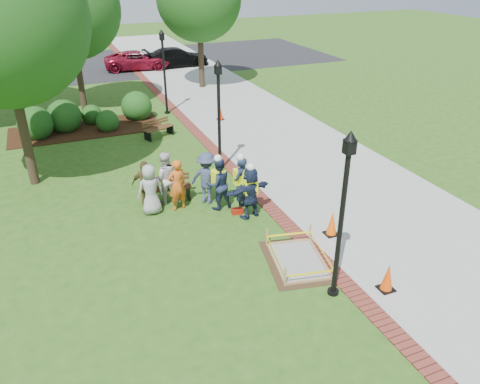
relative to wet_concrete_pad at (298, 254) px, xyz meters
name	(u,v)px	position (x,y,z in m)	size (l,w,h in m)	color
ground	(240,243)	(-1.10, 1.48, -0.23)	(100.00, 100.00, 0.00)	#285116
sidewalk	(255,121)	(3.90, 11.48, -0.22)	(6.00, 60.00, 0.02)	#9E9E99
brick_edging	(194,129)	(0.65, 11.48, -0.22)	(0.50, 60.00, 0.03)	maroon
mulch_bed	(87,129)	(-4.10, 13.48, -0.21)	(7.00, 3.00, 0.05)	#381E0F
parking_lot	(105,64)	(-1.10, 28.48, -0.23)	(36.00, 12.00, 0.01)	black
wet_concrete_pad	(298,254)	(0.00, 0.00, 0.00)	(2.13, 2.59, 0.55)	#47331E
bench_near	(168,193)	(-2.33, 4.89, 0.04)	(1.61, 0.70, 0.85)	#51341B
bench_far	(159,132)	(-1.13, 11.09, 0.02)	(1.52, 1.00, 0.79)	brown
cone_front	(388,278)	(1.44, -1.91, 0.13)	(0.39, 0.39, 0.76)	black
cone_back	(332,224)	(1.58, 0.83, 0.14)	(0.39, 0.39, 0.78)	black
cone_far	(220,114)	(2.36, 12.35, 0.09)	(0.34, 0.34, 0.68)	black
toolbox	(237,211)	(-0.52, 3.11, -0.14)	(0.37, 0.20, 0.18)	#A51C0C
lamp_near	(343,206)	(0.15, -1.52, 2.25)	(0.28, 0.28, 4.26)	black
lamp_mid	(219,109)	(0.15, 6.48, 2.25)	(0.28, 0.28, 4.26)	black
lamp_far	(164,66)	(0.15, 14.48, 2.25)	(0.28, 0.28, 4.26)	black
tree_back	(69,8)	(-3.82, 16.79, 4.92)	(5.00, 5.00, 7.67)	#3D2D1E
shrub_a	(38,138)	(-6.29, 13.17, -0.23)	(1.58, 1.58, 1.58)	#1F4212
shrub_b	(67,130)	(-5.01, 13.72, -0.23)	(1.60, 1.60, 1.60)	#1F4212
shrub_c	(109,130)	(-3.14, 12.92, -0.23)	(1.07, 1.07, 1.07)	#1F4212
shrub_d	(138,119)	(-1.49, 14.15, -0.23)	(1.53, 1.53, 1.53)	#1F4212
shrub_e	(93,124)	(-3.71, 14.27, -0.23)	(1.03, 1.03, 1.03)	#1F4212
casual_person_a	(150,190)	(-3.05, 4.22, 0.61)	(0.56, 0.38, 1.69)	#9B9B9B
casual_person_b	(177,185)	(-2.19, 4.16, 0.64)	(0.62, 0.47, 1.75)	#DA5B19
casual_person_c	(165,178)	(-2.42, 4.78, 0.67)	(0.62, 0.44, 1.80)	silver
casual_person_d	(146,185)	(-3.10, 4.60, 0.60)	(0.63, 0.58, 1.67)	brown
casual_person_e	(207,178)	(-1.15, 4.23, 0.66)	(0.67, 0.66, 1.79)	#343D5C
hivis_worker_a	(250,191)	(-0.21, 2.78, 0.69)	(0.61, 0.45, 1.85)	#17203D
hivis_worker_b	(240,182)	(-0.27, 3.45, 0.72)	(0.66, 0.66, 1.93)	#192D42
hivis_worker_c	(218,182)	(-0.94, 3.70, 0.71)	(0.59, 0.40, 1.90)	#1A1B45
parked_car_b	(36,75)	(-6.05, 26.74, -0.23)	(4.72, 2.05, 1.54)	#B3B5B9
parked_car_c	(139,69)	(0.95, 25.67, -0.23)	(4.42, 1.92, 1.44)	maroon
parked_car_d	(177,67)	(3.81, 25.52, -0.23)	(4.64, 2.02, 1.51)	black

